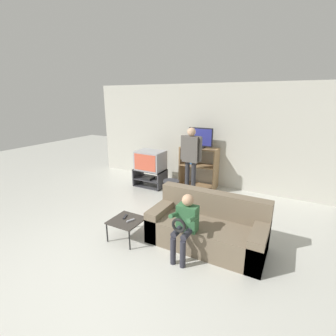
{
  "coord_description": "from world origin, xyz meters",
  "views": [
    {
      "loc": [
        2.31,
        -1.9,
        2.29
      ],
      "look_at": [
        0.06,
        2.22,
        0.9
      ],
      "focal_mm": 26.0,
      "sensor_mm": 36.0,
      "label": 1
    }
  ],
  "objects_px": {
    "tv_stand": "(150,178)",
    "television_main": "(150,160)",
    "remote_control_white": "(131,220)",
    "snack_table": "(126,222)",
    "person_seated_child": "(185,222)",
    "remote_control_black": "(125,217)",
    "couch": "(207,228)",
    "media_shelf": "(199,167)",
    "television_flat": "(201,138)",
    "person_standing_adult": "(191,155)",
    "folding_stool": "(171,187)"
  },
  "relations": [
    {
      "from": "person_seated_child",
      "to": "snack_table",
      "type": "bearing_deg",
      "value": -178.66
    },
    {
      "from": "television_flat",
      "to": "remote_control_white",
      "type": "bearing_deg",
      "value": -91.17
    },
    {
      "from": "remote_control_black",
      "to": "remote_control_white",
      "type": "distance_m",
      "value": 0.17
    },
    {
      "from": "tv_stand",
      "to": "remote_control_white",
      "type": "height_order",
      "value": "tv_stand"
    },
    {
      "from": "media_shelf",
      "to": "remote_control_black",
      "type": "xyz_separation_m",
      "value": [
        -0.18,
        -2.82,
        -0.18
      ]
    },
    {
      "from": "television_main",
      "to": "person_seated_child",
      "type": "height_order",
      "value": "person_seated_child"
    },
    {
      "from": "media_shelf",
      "to": "snack_table",
      "type": "height_order",
      "value": "media_shelf"
    },
    {
      "from": "media_shelf",
      "to": "remote_control_black",
      "type": "distance_m",
      "value": 2.83
    },
    {
      "from": "tv_stand",
      "to": "media_shelf",
      "type": "distance_m",
      "value": 1.31
    },
    {
      "from": "television_main",
      "to": "person_standing_adult",
      "type": "distance_m",
      "value": 1.15
    },
    {
      "from": "folding_stool",
      "to": "person_standing_adult",
      "type": "distance_m",
      "value": 1.13
    },
    {
      "from": "couch",
      "to": "person_seated_child",
      "type": "relative_size",
      "value": 1.87
    },
    {
      "from": "media_shelf",
      "to": "remote_control_white",
      "type": "height_order",
      "value": "media_shelf"
    },
    {
      "from": "tv_stand",
      "to": "television_main",
      "type": "height_order",
      "value": "television_main"
    },
    {
      "from": "media_shelf",
      "to": "remote_control_black",
      "type": "bearing_deg",
      "value": -93.72
    },
    {
      "from": "person_standing_adult",
      "to": "snack_table",
      "type": "bearing_deg",
      "value": -93.11
    },
    {
      "from": "television_main",
      "to": "snack_table",
      "type": "distance_m",
      "value": 2.53
    },
    {
      "from": "remote_control_black",
      "to": "couch",
      "type": "height_order",
      "value": "couch"
    },
    {
      "from": "remote_control_white",
      "to": "couch",
      "type": "distance_m",
      "value": 1.24
    },
    {
      "from": "television_main",
      "to": "folding_stool",
      "type": "distance_m",
      "value": 1.54
    },
    {
      "from": "remote_control_black",
      "to": "remote_control_white",
      "type": "xyz_separation_m",
      "value": [
        0.16,
        -0.06,
        0.0
      ]
    },
    {
      "from": "tv_stand",
      "to": "remote_control_white",
      "type": "xyz_separation_m",
      "value": [
        1.1,
        -2.28,
        0.13
      ]
    },
    {
      "from": "couch",
      "to": "remote_control_white",
      "type": "bearing_deg",
      "value": -156.6
    },
    {
      "from": "television_flat",
      "to": "remote_control_black",
      "type": "height_order",
      "value": "television_flat"
    },
    {
      "from": "tv_stand",
      "to": "remote_control_black",
      "type": "height_order",
      "value": "tv_stand"
    },
    {
      "from": "media_shelf",
      "to": "person_standing_adult",
      "type": "xyz_separation_m",
      "value": [
        0.02,
        -0.57,
        0.44
      ]
    },
    {
      "from": "person_seated_child",
      "to": "tv_stand",
      "type": "bearing_deg",
      "value": 132.24
    },
    {
      "from": "folding_stool",
      "to": "remote_control_white",
      "type": "bearing_deg",
      "value": -93.01
    },
    {
      "from": "television_main",
      "to": "remote_control_black",
      "type": "height_order",
      "value": "television_main"
    },
    {
      "from": "snack_table",
      "to": "couch",
      "type": "distance_m",
      "value": 1.31
    },
    {
      "from": "remote_control_black",
      "to": "person_standing_adult",
      "type": "relative_size",
      "value": 0.09
    },
    {
      "from": "snack_table",
      "to": "person_seated_child",
      "type": "xyz_separation_m",
      "value": [
        1.04,
        0.02,
        0.26
      ]
    },
    {
      "from": "media_shelf",
      "to": "person_standing_adult",
      "type": "relative_size",
      "value": 0.65
    },
    {
      "from": "media_shelf",
      "to": "folding_stool",
      "type": "xyz_separation_m",
      "value": [
        0.04,
        -1.6,
        -0.01
      ]
    },
    {
      "from": "television_flat",
      "to": "snack_table",
      "type": "distance_m",
      "value": 3.03
    },
    {
      "from": "media_shelf",
      "to": "snack_table",
      "type": "relative_size",
      "value": 2.08
    },
    {
      "from": "media_shelf",
      "to": "couch",
      "type": "bearing_deg",
      "value": -65.13
    },
    {
      "from": "television_main",
      "to": "couch",
      "type": "xyz_separation_m",
      "value": [
        2.21,
        -1.8,
        -0.42
      ]
    },
    {
      "from": "tv_stand",
      "to": "television_flat",
      "type": "xyz_separation_m",
      "value": [
        1.16,
        0.57,
        1.06
      ]
    },
    {
      "from": "folding_stool",
      "to": "snack_table",
      "type": "relative_size",
      "value": 1.31
    },
    {
      "from": "couch",
      "to": "person_standing_adult",
      "type": "bearing_deg",
      "value": 120.9
    },
    {
      "from": "snack_table",
      "to": "remote_control_black",
      "type": "xyz_separation_m",
      "value": [
        -0.07,
        0.06,
        0.04
      ]
    },
    {
      "from": "snack_table",
      "to": "remote_control_white",
      "type": "height_order",
      "value": "remote_control_white"
    },
    {
      "from": "television_main",
      "to": "person_seated_child",
      "type": "xyz_separation_m",
      "value": [
        2.04,
        -2.27,
        -0.13
      ]
    },
    {
      "from": "folding_stool",
      "to": "snack_table",
      "type": "xyz_separation_m",
      "value": [
        -0.15,
        -1.28,
        -0.21
      ]
    },
    {
      "from": "folding_stool",
      "to": "person_standing_adult",
      "type": "bearing_deg",
      "value": 91.38
    },
    {
      "from": "couch",
      "to": "person_standing_adult",
      "type": "relative_size",
      "value": 1.12
    },
    {
      "from": "person_standing_adult",
      "to": "television_flat",
      "type": "bearing_deg",
      "value": 88.32
    },
    {
      "from": "media_shelf",
      "to": "remote_control_black",
      "type": "relative_size",
      "value": 7.24
    },
    {
      "from": "snack_table",
      "to": "tv_stand",
      "type": "bearing_deg",
      "value": 113.91
    }
  ]
}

